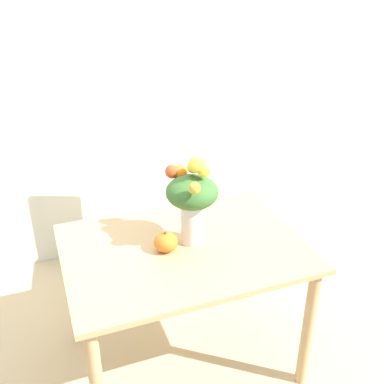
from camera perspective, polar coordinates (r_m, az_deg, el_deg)
name	(u,v)px	position (r m, az deg, el deg)	size (l,w,h in m)	color
ground_plane	(185,357)	(2.74, -0.92, -20.17)	(12.00, 12.00, 0.00)	tan
wall_back	(119,73)	(3.17, -9.21, 14.64)	(8.00, 0.06, 2.70)	silver
dining_table	(184,264)	(2.31, -1.03, -9.15)	(1.18, 0.86, 0.76)	tan
flower_vase	(192,198)	(2.15, -0.04, -0.74)	(0.25, 0.30, 0.46)	silver
pumpkin	(166,242)	(2.19, -3.35, -6.34)	(0.12, 0.12, 0.11)	orange
dining_chair_near_window	(120,218)	(3.03, -9.13, -3.33)	(0.46, 0.46, 0.97)	white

